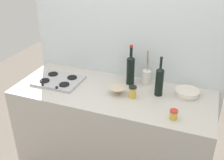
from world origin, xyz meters
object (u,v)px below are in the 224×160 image
object	(u,v)px
stovetop_hob	(59,80)
plate_stack	(187,93)
condiment_jar_rear	(174,114)
condiment_jar_front	(133,92)
utensil_crock	(146,76)
wine_bottle_mid_left	(131,69)
wine_bottle_leftmost	(159,81)
mixing_bowl	(117,90)

from	to	relation	value
stovetop_hob	plate_stack	bearing A→B (deg)	8.69
condiment_jar_rear	stovetop_hob	bearing A→B (deg)	169.21
stovetop_hob	condiment_jar_front	xyz separation A→B (m)	(0.75, -0.03, 0.04)
condiment_jar_front	utensil_crock	bearing A→B (deg)	79.88
wine_bottle_mid_left	utensil_crock	world-z (taller)	wine_bottle_mid_left
wine_bottle_leftmost	condiment_jar_rear	size ratio (longest dim) A/B	4.68
mixing_bowl	condiment_jar_rear	world-z (taller)	condiment_jar_rear
wine_bottle_mid_left	stovetop_hob	bearing A→B (deg)	-162.32
mixing_bowl	stovetop_hob	bearing A→B (deg)	178.37
wine_bottle_leftmost	wine_bottle_mid_left	world-z (taller)	wine_bottle_mid_left
condiment_jar_front	plate_stack	bearing A→B (deg)	25.36
plate_stack	wine_bottle_leftmost	size ratio (longest dim) A/B	0.60
stovetop_hob	condiment_jar_front	distance (m)	0.75
stovetop_hob	mixing_bowl	size ratio (longest dim) A/B	2.94
condiment_jar_front	wine_bottle_leftmost	bearing A→B (deg)	31.76
wine_bottle_mid_left	condiment_jar_front	xyz separation A→B (m)	(0.09, -0.23, -0.10)
plate_stack	wine_bottle_mid_left	xyz separation A→B (m)	(-0.53, 0.03, 0.13)
wine_bottle_mid_left	condiment_jar_rear	world-z (taller)	wine_bottle_mid_left
mixing_bowl	wine_bottle_leftmost	bearing A→B (deg)	18.71
stovetop_hob	condiment_jar_rear	bearing A→B (deg)	-10.79
utensil_crock	wine_bottle_mid_left	bearing A→B (deg)	-161.55
stovetop_hob	condiment_jar_rear	xyz separation A→B (m)	(1.13, -0.21, 0.02)
wine_bottle_leftmost	condiment_jar_front	world-z (taller)	wine_bottle_leftmost
wine_bottle_leftmost	utensil_crock	distance (m)	0.22
condiment_jar_rear	utensil_crock	bearing A→B (deg)	125.08
mixing_bowl	utensil_crock	distance (m)	0.34
mixing_bowl	condiment_jar_front	bearing A→B (deg)	-3.27
plate_stack	utensil_crock	bearing A→B (deg)	168.84
mixing_bowl	condiment_jar_rear	size ratio (longest dim) A/B	1.91
plate_stack	stovetop_hob	bearing A→B (deg)	-171.31
mixing_bowl	condiment_jar_rear	distance (m)	0.56
mixing_bowl	utensil_crock	xyz separation A→B (m)	(0.19, 0.27, 0.04)
stovetop_hob	plate_stack	xyz separation A→B (m)	(1.18, 0.18, 0.01)
wine_bottle_mid_left	utensil_crock	bearing A→B (deg)	18.45
wine_bottle_leftmost	stovetop_hob	bearing A→B (deg)	-174.07
plate_stack	wine_bottle_leftmost	distance (m)	0.27
wine_bottle_mid_left	mixing_bowl	distance (m)	0.26
stovetop_hob	condiment_jar_rear	size ratio (longest dim) A/B	5.60
plate_stack	mixing_bowl	size ratio (longest dim) A/B	1.48
stovetop_hob	plate_stack	world-z (taller)	plate_stack
mixing_bowl	plate_stack	bearing A→B (deg)	18.96
plate_stack	condiment_jar_rear	world-z (taller)	condiment_jar_rear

